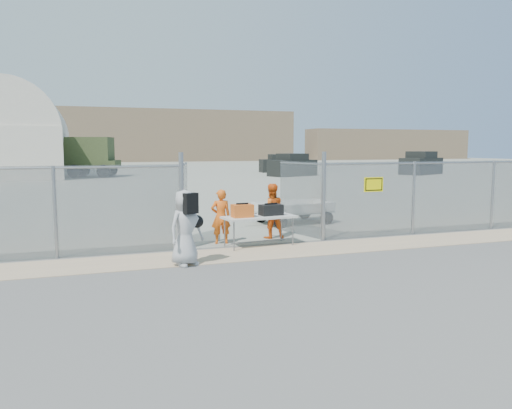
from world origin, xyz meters
name	(u,v)px	position (x,y,z in m)	size (l,w,h in m)	color
ground	(284,261)	(0.00, 0.00, 0.00)	(160.00, 160.00, 0.00)	#4C4C4C
tarmac_inside	(129,172)	(0.00, 42.00, 0.01)	(160.00, 80.00, 0.01)	gray
dirt_strip	(269,252)	(0.00, 1.00, 0.01)	(44.00, 1.60, 0.01)	tan
distant_hills	(140,135)	(5.00, 78.00, 4.50)	(140.00, 6.00, 9.00)	#7F684F
chain_link_fence	(256,204)	(0.00, 2.00, 1.10)	(40.00, 0.20, 2.20)	gray
quonset_hangar	(17,131)	(-10.00, 40.00, 4.00)	(9.00, 18.00, 8.00)	beige
folding_table	(259,231)	(0.01, 1.80, 0.41)	(1.92, 0.80, 0.81)	silver
orange_bag	(242,211)	(-0.46, 1.75, 0.98)	(0.53, 0.36, 0.33)	orange
black_duffel	(271,210)	(0.37, 1.84, 0.96)	(0.60, 0.35, 0.29)	black
security_worker_left	(221,217)	(-0.86, 2.45, 0.75)	(0.55, 0.36, 1.50)	orange
security_worker_right	(271,211)	(0.74, 2.80, 0.79)	(0.77, 0.60, 1.59)	orange
visitor	(186,228)	(-2.23, 0.32, 0.85)	(0.83, 0.54, 1.70)	#A9A9A9
utility_trailer	(293,212)	(2.44, 5.14, 0.40)	(3.28, 1.69, 0.80)	silver
military_truck	(76,157)	(-4.98, 35.30, 1.71)	(7.18, 2.65, 3.42)	#384523
parked_vehicle_near	(292,165)	(13.23, 30.46, 0.98)	(4.33, 1.96, 1.96)	black
parked_vehicle_mid	(280,163)	(14.61, 36.99, 0.90)	(3.96, 1.79, 1.79)	black
parked_vehicle_far	(421,163)	(25.82, 29.02, 1.06)	(4.67, 2.11, 2.11)	black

